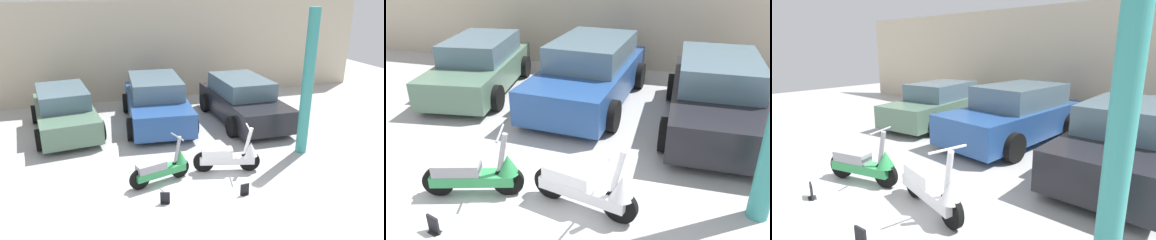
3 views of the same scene
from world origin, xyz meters
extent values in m
plane|color=#B2B2B2|center=(0.00, 0.00, 0.00)|extent=(28.00, 28.00, 0.00)
cube|color=beige|center=(0.00, 7.77, 1.88)|extent=(19.60, 0.12, 3.77)
cylinder|color=black|center=(0.03, 0.97, 0.23)|extent=(0.47, 0.21, 0.46)
cylinder|color=black|center=(-0.96, 0.69, 0.23)|extent=(0.47, 0.21, 0.46)
cube|color=#2D8C4C|center=(-0.46, 0.83, 0.29)|extent=(1.24, 0.61, 0.16)
cube|color=gray|center=(-0.67, 0.77, 0.46)|extent=(0.73, 0.45, 0.18)
cylinder|color=gray|center=(-0.02, 0.96, 0.70)|extent=(0.23, 0.14, 0.66)
cylinder|color=gray|center=(-0.02, 0.96, 1.03)|extent=(0.18, 0.52, 0.03)
cone|color=#2D8C4C|center=(0.05, 0.98, 0.52)|extent=(0.39, 0.39, 0.30)
cylinder|color=black|center=(1.73, 0.81, 0.25)|extent=(0.51, 0.21, 0.50)
cylinder|color=black|center=(0.65, 1.08, 0.25)|extent=(0.51, 0.21, 0.50)
cube|color=silver|center=(1.19, 0.94, 0.31)|extent=(1.34, 0.61, 0.17)
cube|color=white|center=(0.96, 1.00, 0.50)|extent=(0.78, 0.46, 0.20)
cylinder|color=white|center=(1.67, 0.82, 0.75)|extent=(0.24, 0.14, 0.71)
cylinder|color=white|center=(1.67, 0.82, 1.11)|extent=(0.17, 0.57, 0.03)
cone|color=silver|center=(1.75, 0.80, 0.56)|extent=(0.41, 0.41, 0.33)
cube|color=#51705B|center=(-2.55, 4.88, 0.48)|extent=(2.09, 4.03, 0.64)
cube|color=slate|center=(-2.58, 5.11, 1.06)|extent=(1.68, 2.32, 0.50)
cylinder|color=black|center=(-1.57, 3.80, 0.29)|extent=(0.28, 0.61, 0.59)
cylinder|color=black|center=(-3.22, 3.59, 0.29)|extent=(0.28, 0.61, 0.59)
cylinder|color=black|center=(-1.88, 6.17, 0.29)|extent=(0.28, 0.61, 0.59)
cylinder|color=black|center=(-3.53, 5.96, 0.29)|extent=(0.28, 0.61, 0.59)
cube|color=navy|center=(0.30, 4.86, 0.54)|extent=(2.11, 4.42, 0.72)
cube|color=slate|center=(0.32, 5.12, 1.18)|extent=(1.75, 2.52, 0.56)
cylinder|color=black|center=(1.12, 3.46, 0.33)|extent=(0.27, 0.67, 0.65)
cylinder|color=black|center=(-0.73, 3.61, 0.33)|extent=(0.27, 0.67, 0.65)
cylinder|color=black|center=(1.33, 6.12, 0.33)|extent=(0.27, 0.67, 0.65)
cylinder|color=black|center=(-0.52, 6.26, 0.33)|extent=(0.27, 0.67, 0.65)
cube|color=black|center=(3.08, 4.23, 0.52)|extent=(1.74, 4.14, 0.69)
cube|color=slate|center=(3.09, 4.47, 1.13)|extent=(1.53, 2.32, 0.54)
cylinder|color=black|center=(3.97, 2.94, 0.31)|extent=(0.22, 0.63, 0.63)
cylinder|color=black|center=(2.19, 2.95, 0.31)|extent=(0.22, 0.63, 0.63)
cylinder|color=black|center=(3.98, 5.50, 0.31)|extent=(0.22, 0.63, 0.63)
cylinder|color=black|center=(2.20, 5.51, 0.31)|extent=(0.22, 0.63, 0.63)
cube|color=black|center=(-0.55, -0.05, 0.01)|extent=(0.19, 0.16, 0.01)
cube|color=black|center=(-0.55, -0.05, 0.13)|extent=(0.20, 0.09, 0.26)
cube|color=black|center=(1.15, -0.21, 0.01)|extent=(0.17, 0.13, 0.01)
cube|color=black|center=(1.15, -0.21, 0.13)|extent=(0.20, 0.05, 0.26)
cylinder|color=teal|center=(3.55, 1.42, 1.88)|extent=(0.29, 0.29, 3.77)
camera|label=1|loc=(-1.96, -6.62, 4.21)|focal=35.00mm
camera|label=2|loc=(2.26, -3.21, 3.41)|focal=35.00mm
camera|label=3|loc=(4.20, -1.88, 2.38)|focal=28.00mm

